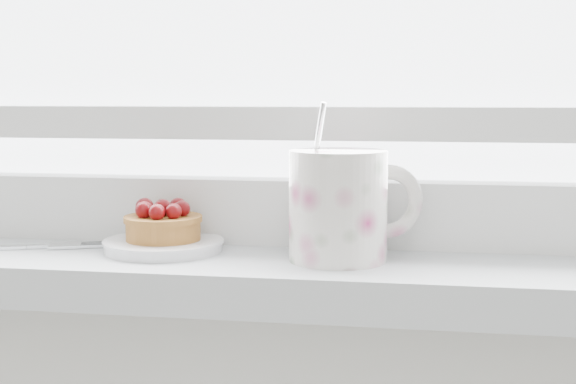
% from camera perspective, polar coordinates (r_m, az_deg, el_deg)
% --- Properties ---
extents(saucer, '(0.12, 0.12, 0.01)m').
position_cam_1_polar(saucer, '(0.84, -8.84, -3.78)').
color(saucer, white).
rests_on(saucer, windowsill).
extents(raspberry_tart, '(0.08, 0.08, 0.04)m').
position_cam_1_polar(raspberry_tart, '(0.83, -8.88, -2.16)').
color(raspberry_tart, brown).
rests_on(raspberry_tart, saucer).
extents(floral_mug, '(0.15, 0.13, 0.15)m').
position_cam_1_polar(floral_mug, '(0.78, 3.84, -0.80)').
color(floral_mug, silver).
rests_on(floral_mug, windowsill).
extents(fork, '(0.21, 0.10, 0.00)m').
position_cam_1_polar(fork, '(0.89, -19.26, -3.74)').
color(fork, silver).
rests_on(fork, windowsill).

